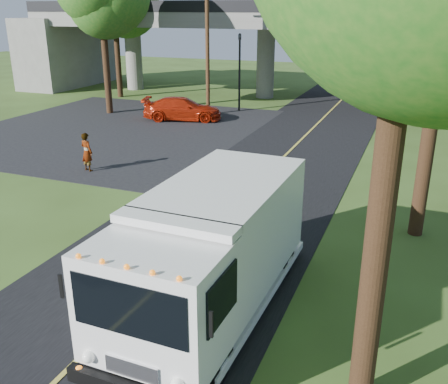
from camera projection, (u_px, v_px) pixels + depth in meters
The scene contains 10 objects.
ground at pixel (80, 358), 10.27m from camera, with size 120.00×120.00×0.00m, color #364D1B.
road at pixel (243, 197), 18.98m from camera, with size 7.00×90.00×0.02m, color black.
parking_lot at pixel (115, 129), 29.77m from camera, with size 16.00×18.00×0.01m, color black.
lane_line at pixel (243, 197), 18.98m from camera, with size 0.12×90.00×0.01m, color gold.
overpass at pixel (344, 40), 36.58m from camera, with size 54.00×10.00×7.30m.
traffic_signal at pixel (240, 64), 33.90m from camera, with size 0.18×0.22×5.20m.
utility_pole at pixel (207, 44), 32.20m from camera, with size 1.60×0.26×9.00m.
step_van at pixel (212, 248), 11.41m from camera, with size 2.78×7.21×3.00m.
red_sedan at pixel (182, 109), 31.89m from camera, with size 2.02×4.96×1.44m, color #AD210A.
pedestrian at pixel (87, 152), 21.82m from camera, with size 0.63×0.41×1.72m, color gray.
Camera 1 is at (5.88, -6.75, 6.78)m, focal length 40.00 mm.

